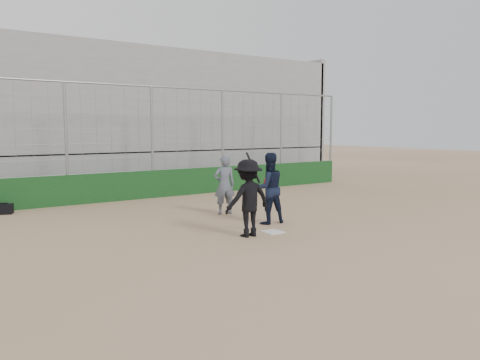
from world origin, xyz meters
TOP-DOWN VIEW (x-y plane):
  - ground at (0.00, 0.00)m, footprint 90.00×90.00m
  - home_plate at (0.00, 0.00)m, footprint 0.44×0.44m
  - backstop at (0.00, 7.00)m, footprint 18.10×0.25m
  - bleachers at (0.00, 11.95)m, footprint 20.25×6.70m
  - batter_at_plate at (-0.72, 0.02)m, footprint 1.17×0.78m
  - catcher_crouched at (0.56, 0.87)m, footprint 0.98×0.79m
  - umpire at (0.35, 2.72)m, footprint 0.72×0.57m
  - equipment_bag at (-5.11, 6.44)m, footprint 0.76×0.56m

SIDE VIEW (x-z plane):
  - ground at x=0.00m, z-range 0.00..0.00m
  - home_plate at x=0.00m, z-range 0.00..0.02m
  - equipment_bag at x=-5.11m, z-range -0.02..0.32m
  - catcher_crouched at x=0.56m, z-range 0.00..1.26m
  - umpire at x=0.35m, z-range 0.00..1.56m
  - batter_at_plate at x=-0.72m, z-range -0.07..1.87m
  - backstop at x=0.00m, z-range -1.06..2.98m
  - bleachers at x=0.00m, z-range -0.57..6.41m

